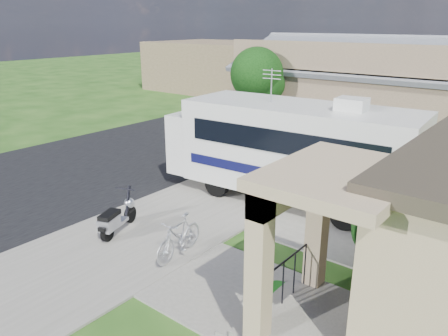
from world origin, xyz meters
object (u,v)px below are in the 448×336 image
Objects in this scene: scooter at (116,218)px; van at (317,95)px; shrub at (395,226)px; pickup_truck at (261,111)px; bicycle at (179,239)px; garden_hose at (278,292)px; motorhome at (290,147)px.

van reaches higher than scooter.
pickup_truck is at bearing 135.11° from shrub.
shrub is 0.41× the size of pickup_truck.
pickup_truck is at bearing -82.52° from van.
shrub is 21.72m from van.
scooter is 0.31× the size of van.
bicycle is 0.30× the size of pickup_truck.
scooter reaches higher than garden_hose.
pickup_truck is at bearing 109.31° from bicycle.
pickup_truck is at bearing 125.30° from garden_hose.
scooter is at bearing 177.75° from bicycle.
motorhome reaches higher than van.
scooter is 14.48m from pickup_truck.
bicycle is at bearing -15.67° from scooter.
garden_hose is (2.63, -4.80, -1.69)m from motorhome.
van is at bearing 115.22° from garden_hose.
motorhome is 4.88m from shrub.
van is (-0.33, 7.45, -0.02)m from pickup_truck.
scooter is 3.65× the size of garden_hose.
motorhome is 4.99× the size of scooter.
shrub is at bearing 2.05° from scooter.
pickup_truck reaches higher than garden_hose.
pickup_truck is at bearing 87.70° from scooter.
pickup_truck reaches higher than van.
shrub is 5.28× the size of garden_hose.
pickup_truck is (-4.52, 13.75, 0.30)m from scooter.
van reaches higher than bicycle.
motorhome is 1.43× the size of pickup_truck.
bicycle is 15.14m from pickup_truck.
pickup_truck is (-6.73, 13.57, 0.28)m from bicycle.
shrub reaches higher than van.
scooter reaches higher than bicycle.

